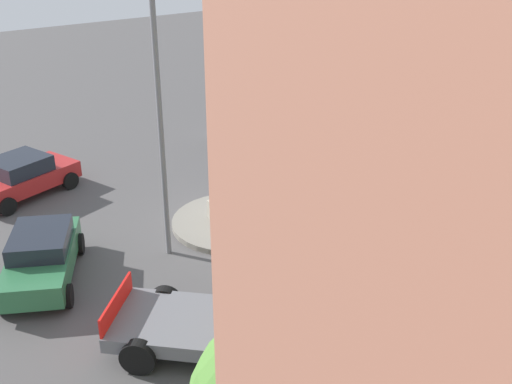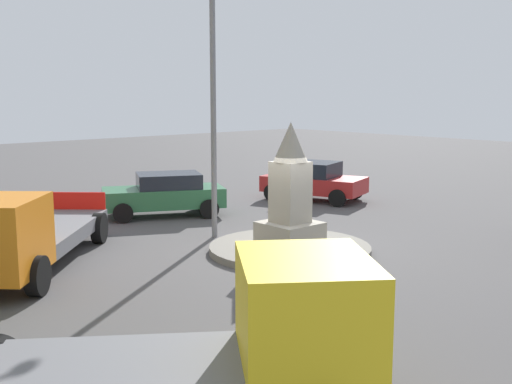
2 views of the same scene
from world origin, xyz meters
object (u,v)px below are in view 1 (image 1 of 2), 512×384
object	(u,v)px
car_silver_approaching	(264,122)
car_green_near_island	(42,256)
tree_mid_cluster	(505,324)
car_red_parked_left	(22,176)
streetlamp	(158,83)
car_blue_far_side	(413,145)
truck_orange_waiting	(289,322)
monument	(235,183)

from	to	relation	value
car_silver_approaching	car_green_near_island	world-z (taller)	car_green_near_island
tree_mid_cluster	car_red_parked_left	bearing A→B (deg)	9.60
streetlamp	car_blue_far_side	size ratio (longest dim) A/B	2.15
car_blue_far_side	car_silver_approaching	distance (m)	6.75
car_red_parked_left	streetlamp	bearing A→B (deg)	-160.37
truck_orange_waiting	streetlamp	bearing A→B (deg)	0.86
car_silver_approaching	car_red_parked_left	bearing A→B (deg)	90.13
streetlamp	car_red_parked_left	bearing A→B (deg)	19.63
monument	car_silver_approaching	xyz separation A→B (m)	(6.36, -5.73, -0.77)
car_green_near_island	monument	bearing A→B (deg)	-92.72
tree_mid_cluster	streetlamp	bearing A→B (deg)	2.96
car_red_parked_left	truck_orange_waiting	size ratio (longest dim) A/B	0.69
streetlamp	car_silver_approaching	size ratio (longest dim) A/B	2.07
car_red_parked_left	truck_orange_waiting	xyz separation A→B (m)	(-12.60, -2.49, 0.20)
monument	car_red_parked_left	distance (m)	8.16
monument	car_blue_far_side	world-z (taller)	monument
car_red_parked_left	tree_mid_cluster	distance (m)	17.94
streetlamp	truck_orange_waiting	world-z (taller)	streetlamp
car_silver_approaching	truck_orange_waiting	bearing A→B (deg)	146.62
car_blue_far_side	car_green_near_island	size ratio (longest dim) A/B	0.95
streetlamp	car_silver_approaching	world-z (taller)	streetlamp
car_silver_approaching	streetlamp	bearing A→B (deg)	128.77
streetlamp	car_red_parked_left	xyz separation A→B (m)	(6.73, 2.40, -4.53)
car_silver_approaching	tree_mid_cluster	xyz separation A→B (m)	(-17.48, 7.85, 2.96)
monument	tree_mid_cluster	bearing A→B (deg)	169.17
monument	car_silver_approaching	size ratio (longest dim) A/B	0.76
car_green_near_island	tree_mid_cluster	xyz separation A→B (m)	(-11.41, -4.13, 2.94)
truck_orange_waiting	tree_mid_cluster	bearing A→B (deg)	-174.52
monument	car_blue_far_side	size ratio (longest dim) A/B	0.79
monument	streetlamp	world-z (taller)	streetlamp
monument	car_green_near_island	size ratio (longest dim) A/B	0.74
monument	car_green_near_island	world-z (taller)	monument
car_blue_far_side	truck_orange_waiting	distance (m)	13.44
monument	car_red_parked_left	xyz separation A→B (m)	(6.34, 5.08, -0.75)
monument	car_blue_far_side	xyz separation A→B (m)	(0.48, -9.03, -0.78)
car_silver_approaching	car_green_near_island	xyz separation A→B (m)	(-6.07, 11.99, 0.02)
monument	tree_mid_cluster	distance (m)	11.52
streetlamp	car_red_parked_left	size ratio (longest dim) A/B	2.09
streetlamp	truck_orange_waiting	distance (m)	7.30
tree_mid_cluster	truck_orange_waiting	bearing A→B (deg)	5.48
car_blue_far_side	car_silver_approaching	bearing A→B (deg)	29.29
car_red_parked_left	car_green_near_island	size ratio (longest dim) A/B	0.98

